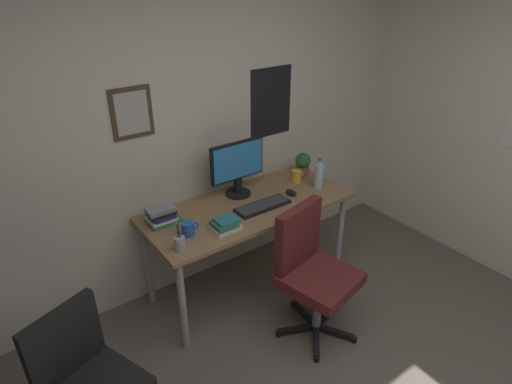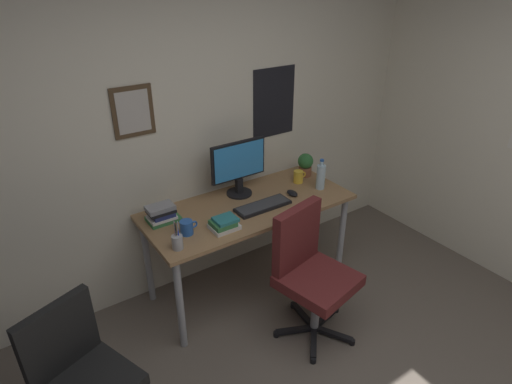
# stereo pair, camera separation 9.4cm
# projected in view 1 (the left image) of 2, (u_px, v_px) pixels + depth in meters

# --- Properties ---
(wall_back) EXTENTS (4.40, 0.10, 2.60)m
(wall_back) POSITION_uv_depth(u_px,v_px,m) (183.00, 128.00, 3.12)
(wall_back) COLOR beige
(wall_back) RESTS_ON ground_plane
(desk) EXTENTS (1.58, 0.69, 0.76)m
(desk) POSITION_uv_depth(u_px,v_px,m) (248.00, 214.00, 3.25)
(desk) COLOR #936D47
(desk) RESTS_ON ground_plane
(office_chair) EXTENTS (0.58, 0.58, 0.95)m
(office_chair) POSITION_uv_depth(u_px,v_px,m) (311.00, 267.00, 2.92)
(office_chair) COLOR #591E1E
(office_chair) RESTS_ON ground_plane
(side_chair) EXTENTS (0.54, 0.54, 0.88)m
(side_chair) POSITION_uv_depth(u_px,v_px,m) (86.00, 377.00, 2.16)
(side_chair) COLOR black
(side_chair) RESTS_ON ground_plane
(monitor) EXTENTS (0.46, 0.20, 0.43)m
(monitor) POSITION_uv_depth(u_px,v_px,m) (237.00, 166.00, 3.26)
(monitor) COLOR black
(monitor) RESTS_ON desk
(keyboard) EXTENTS (0.43, 0.15, 0.03)m
(keyboard) POSITION_uv_depth(u_px,v_px,m) (263.00, 206.00, 3.17)
(keyboard) COLOR black
(keyboard) RESTS_ON desk
(computer_mouse) EXTENTS (0.06, 0.11, 0.04)m
(computer_mouse) POSITION_uv_depth(u_px,v_px,m) (291.00, 193.00, 3.35)
(computer_mouse) COLOR black
(computer_mouse) RESTS_ON desk
(water_bottle) EXTENTS (0.07, 0.07, 0.25)m
(water_bottle) POSITION_uv_depth(u_px,v_px,m) (319.00, 175.00, 3.42)
(water_bottle) COLOR silver
(water_bottle) RESTS_ON desk
(coffee_mug_near) EXTENTS (0.13, 0.09, 0.10)m
(coffee_mug_near) POSITION_uv_depth(u_px,v_px,m) (188.00, 229.00, 2.83)
(coffee_mug_near) COLOR #2659B2
(coffee_mug_near) RESTS_ON desk
(coffee_mug_far) EXTENTS (0.12, 0.08, 0.10)m
(coffee_mug_far) POSITION_uv_depth(u_px,v_px,m) (296.00, 176.00, 3.54)
(coffee_mug_far) COLOR yellow
(coffee_mug_far) RESTS_ON desk
(potted_plant) EXTENTS (0.13, 0.13, 0.20)m
(potted_plant) POSITION_uv_depth(u_px,v_px,m) (303.00, 163.00, 3.64)
(potted_plant) COLOR brown
(potted_plant) RESTS_ON desk
(pen_cup) EXTENTS (0.07, 0.07, 0.20)m
(pen_cup) POSITION_uv_depth(u_px,v_px,m) (180.00, 243.00, 2.67)
(pen_cup) COLOR #9EA0A5
(pen_cup) RESTS_ON desk
(book_stack_left) EXTENTS (0.19, 0.15, 0.08)m
(book_stack_left) POSITION_uv_depth(u_px,v_px,m) (225.00, 224.00, 2.89)
(book_stack_left) COLOR silver
(book_stack_left) RESTS_ON desk
(book_stack_right) EXTENTS (0.22, 0.16, 0.13)m
(book_stack_right) POSITION_uv_depth(u_px,v_px,m) (162.00, 216.00, 2.96)
(book_stack_right) COLOR #33723F
(book_stack_right) RESTS_ON desk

